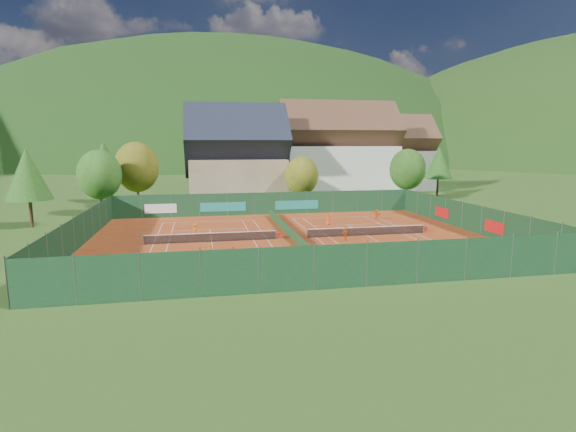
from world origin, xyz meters
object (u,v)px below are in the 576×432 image
at_px(player_left_near, 210,252).
at_px(player_right_far_b, 377,215).
at_px(hotel_block_b, 391,158).
at_px(player_left_far, 195,230).
at_px(chalet, 236,161).
at_px(player_left_mid, 233,255).
at_px(player_right_far_a, 328,219).
at_px(player_right_near, 346,234).
at_px(hotel_block_a, 338,155).
at_px(ball_hopper, 454,260).

distance_m(player_left_near, player_right_far_b, 26.00).
xyz_separation_m(hotel_block_b, player_right_far_b, (-17.37, -35.27, -5.93)).
bearing_deg(player_left_far, chalet, -77.36).
height_order(hotel_block_b, player_left_mid, hotel_block_b).
distance_m(chalet, player_left_mid, 39.23).
relative_size(player_left_near, player_right_far_a, 0.95).
bearing_deg(player_right_near, player_left_near, 176.85).
distance_m(player_left_near, player_right_far_a, 19.45).
bearing_deg(hotel_block_a, ball_hopper, -96.75).
bearing_deg(player_left_mid, hotel_block_a, 88.30).
height_order(hotel_block_b, player_left_far, hotel_block_b).
relative_size(player_left_mid, player_right_far_b, 1.05).
height_order(player_left_near, player_right_near, player_right_near).
xyz_separation_m(hotel_block_b, player_right_far_a, (-24.25, -37.25, -5.94)).
bearing_deg(player_left_far, hotel_block_b, -107.58).
height_order(player_right_near, player_right_far_a, player_right_far_a).
xyz_separation_m(ball_hopper, player_left_far, (-19.82, 15.52, 0.16)).
height_order(chalet, player_left_far, chalet).
relative_size(chalet, ball_hopper, 20.25).
bearing_deg(player_right_near, hotel_block_a, 51.48).
bearing_deg(hotel_block_a, player_right_far_b, -97.04).
xyz_separation_m(player_right_near, player_right_far_b, (7.64, 10.82, 0.01)).
bearing_deg(ball_hopper, player_left_mid, 166.02).
height_order(chalet, ball_hopper, chalet).
bearing_deg(hotel_block_a, player_left_far, -127.58).
bearing_deg(chalet, ball_hopper, -72.83).
bearing_deg(hotel_block_b, player_right_near, -118.49).
bearing_deg(chalet, hotel_block_b, 22.99).
xyz_separation_m(player_left_far, player_right_far_a, (15.35, 4.01, -0.03)).
bearing_deg(player_left_near, ball_hopper, -49.80).
distance_m(player_left_mid, player_left_far, 11.76).
relative_size(player_left_near, player_right_far_b, 0.94).
bearing_deg(ball_hopper, chalet, 107.17).
height_order(ball_hopper, player_left_far, player_left_far).
height_order(player_left_mid, player_right_far_a, player_left_mid).
height_order(player_right_near, player_right_far_b, player_right_far_b).
relative_size(player_left_near, player_left_far, 0.91).
distance_m(hotel_block_b, player_right_far_b, 39.76).
xyz_separation_m(player_left_far, player_right_near, (14.58, -4.82, -0.03)).
relative_size(ball_hopper, player_right_far_b, 0.58).
height_order(ball_hopper, player_right_far_b, player_right_far_b).
xyz_separation_m(chalet, player_right_far_a, (8.75, -23.25, -5.94)).
xyz_separation_m(player_left_near, player_right_far_a, (14.04, 13.46, 0.03)).
bearing_deg(ball_hopper, player_right_near, 116.06).
height_order(hotel_block_b, player_right_far_b, hotel_block_b).
height_order(chalet, player_left_near, chalet).
distance_m(hotel_block_a, ball_hopper, 49.60).
xyz_separation_m(chalet, hotel_block_a, (19.00, 6.00, 0.76)).
bearing_deg(player_right_far_b, player_left_far, 11.91).
xyz_separation_m(hotel_block_a, player_left_near, (-24.29, -42.72, -6.73)).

